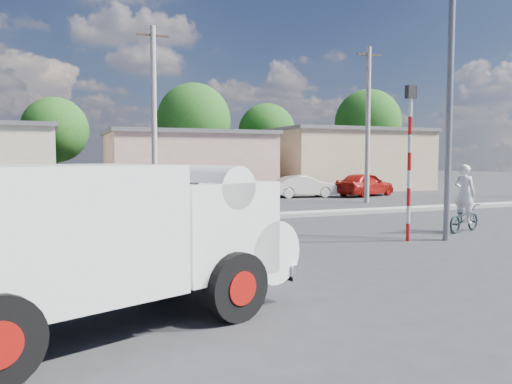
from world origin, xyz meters
name	(u,v)px	position (x,y,z in m)	size (l,w,h in m)	color
ground_plane	(338,260)	(0.00, 0.00, 0.00)	(120.00, 120.00, 0.00)	#2B2B2E
median	(227,218)	(0.00, 8.00, 0.08)	(40.00, 0.80, 0.16)	#99968E
truck	(113,237)	(-5.30, -2.78, 1.26)	(5.84, 3.78, 2.27)	black
bicycle	(464,218)	(5.97, 2.23, 0.44)	(0.59, 1.68, 0.88)	black
cyclist	(464,203)	(5.97, 2.23, 0.92)	(0.67, 0.44, 1.85)	white
car_cream	(303,186)	(7.60, 16.45, 0.64)	(1.36, 3.91, 1.29)	white
car_red	(365,184)	(11.54, 15.89, 0.73)	(1.72, 4.27, 1.45)	#A2140E
traffic_pole	(410,149)	(3.20, 1.50, 2.59)	(0.28, 0.18, 4.36)	red
streetlight	(446,64)	(4.14, 1.20, 4.96)	(2.34, 0.22, 9.00)	slate
building_row	(174,161)	(1.10, 22.00, 2.13)	(37.80, 7.30, 4.44)	#C4BB94
tree_row	(189,124)	(3.76, 28.45, 4.99)	(43.62, 7.43, 8.42)	#38281E
utility_poles	(265,121)	(3.25, 12.00, 4.07)	(35.40, 0.24, 8.00)	#99968E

